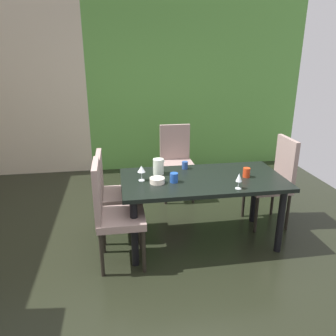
# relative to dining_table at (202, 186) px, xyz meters

# --- Properties ---
(ground_plane) EXTENTS (5.94, 6.14, 0.02)m
(ground_plane) POSITION_rel_dining_table_xyz_m (-0.60, -0.47, -0.65)
(ground_plane) COLOR black
(back_panel_interior) EXTENTS (2.28, 0.10, 2.83)m
(back_panel_interior) POSITION_rel_dining_table_xyz_m (-2.43, 2.55, 0.78)
(back_panel_interior) COLOR beige
(back_panel_interior) RESTS_ON ground_plane
(garden_window_panel) EXTENTS (3.66, 0.10, 2.83)m
(garden_window_panel) POSITION_rel_dining_table_xyz_m (0.54, 2.55, 0.78)
(garden_window_panel) COLOR #57953F
(garden_window_panel) RESTS_ON ground_plane
(dining_table) EXTENTS (1.66, 0.85, 0.73)m
(dining_table) POSITION_rel_dining_table_xyz_m (0.00, 0.00, 0.00)
(dining_table) COLOR black
(dining_table) RESTS_ON ground_plane
(chair_head_far) EXTENTS (0.44, 0.45, 1.00)m
(chair_head_far) POSITION_rel_dining_table_xyz_m (-0.05, 1.23, -0.08)
(chair_head_far) COLOR gray
(chair_head_far) RESTS_ON ground_plane
(chair_left_far) EXTENTS (0.45, 0.44, 0.96)m
(chair_left_far) POSITION_rel_dining_table_xyz_m (-0.92, 0.26, -0.09)
(chair_left_far) COLOR gray
(chair_left_far) RESTS_ON ground_plane
(chair_right_far) EXTENTS (0.44, 0.44, 1.04)m
(chair_right_far) POSITION_rel_dining_table_xyz_m (0.93, 0.26, -0.06)
(chair_right_far) COLOR gray
(chair_right_far) RESTS_ON ground_plane
(chair_left_near) EXTENTS (0.45, 0.44, 1.03)m
(chair_left_near) POSITION_rel_dining_table_xyz_m (-0.93, -0.26, -0.07)
(chair_left_near) COLOR gray
(chair_left_near) RESTS_ON ground_plane
(wine_glass_right) EXTENTS (0.06, 0.06, 0.15)m
(wine_glass_right) POSITION_rel_dining_table_xyz_m (0.26, -0.32, 0.20)
(wine_glass_right) COLOR silver
(wine_glass_right) RESTS_ON dining_table
(wine_glass_near_window) EXTENTS (0.08, 0.08, 0.16)m
(wine_glass_near_window) POSITION_rel_dining_table_xyz_m (-0.62, 0.03, 0.21)
(wine_glass_near_window) COLOR silver
(wine_glass_near_window) RESTS_ON dining_table
(serving_bowl_rear) EXTENTS (0.15, 0.15, 0.05)m
(serving_bowl_rear) POSITION_rel_dining_table_xyz_m (-0.48, -0.06, 0.12)
(serving_bowl_rear) COLOR #F0E0CC
(serving_bowl_rear) RESTS_ON dining_table
(cup_east) EXTENTS (0.07, 0.07, 0.10)m
(cup_east) POSITION_rel_dining_table_xyz_m (0.45, -0.05, 0.14)
(cup_east) COLOR red
(cup_east) RESTS_ON dining_table
(cup_center) EXTENTS (0.08, 0.08, 0.09)m
(cup_center) POSITION_rel_dining_table_xyz_m (-0.31, -0.07, 0.14)
(cup_center) COLOR #1F489F
(cup_center) RESTS_ON dining_table
(cup_corner) EXTENTS (0.07, 0.07, 0.08)m
(cup_corner) POSITION_rel_dining_table_xyz_m (-0.12, 0.31, 0.13)
(cup_corner) COLOR navy
(cup_corner) RESTS_ON dining_table
(pitcher_west) EXTENTS (0.13, 0.11, 0.17)m
(pitcher_west) POSITION_rel_dining_table_xyz_m (-0.43, 0.19, 0.17)
(pitcher_west) COLOR silver
(pitcher_west) RESTS_ON dining_table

